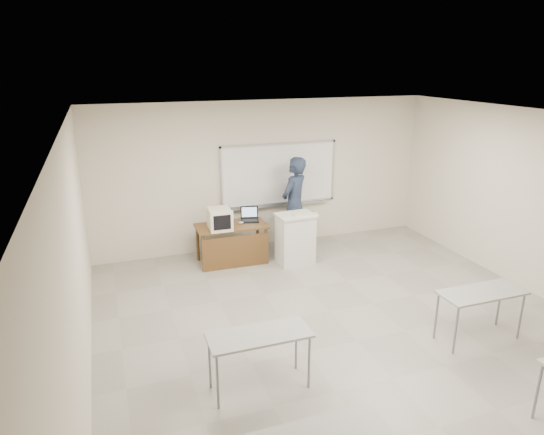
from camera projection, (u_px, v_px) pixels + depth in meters
name	position (u px, v px, depth m)	size (l,w,h in m)	color
floor	(357.00, 341.00, 6.76)	(7.00, 8.00, 0.01)	gray
whiteboard	(279.00, 175.00, 9.95)	(2.48, 0.10, 1.31)	white
student_desks	(421.00, 351.00, 5.34)	(4.40, 2.20, 0.73)	gray
instructor_desk	(233.00, 238.00, 9.16)	(1.34, 0.67, 0.75)	brown
podium	(295.00, 239.00, 9.23)	(0.70, 0.51, 0.98)	beige
crt_monitor	(220.00, 219.00, 8.94)	(0.42, 0.47, 0.40)	beige
laptop	(249.00, 217.00, 9.44)	(0.35, 0.32, 0.26)	black
mouse	(241.00, 223.00, 9.26)	(0.10, 0.07, 0.04)	#B4B5BB
keyboard	(306.00, 215.00, 9.01)	(0.45, 0.15, 0.03)	beige
presenter	(294.00, 204.00, 9.78)	(0.70, 0.46, 1.93)	black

